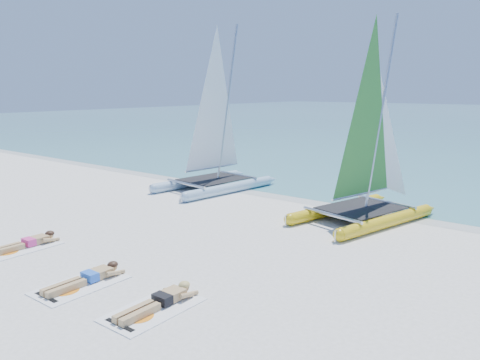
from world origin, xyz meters
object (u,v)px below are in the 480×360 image
object	(u,v)px
catamaran_blue	(215,139)
sunbather_b	(88,277)
towel_c	(153,309)
sunbather_c	(161,300)
towel_a	(20,249)
towel_b	(81,285)
sunbather_a	(27,242)
catamaran_yellow	(373,154)

from	to	relation	value
catamaran_blue	sunbather_b	bearing A→B (deg)	-57.58
catamaran_blue	sunbather_b	size ratio (longest dim) A/B	3.87
towel_c	sunbather_c	size ratio (longest dim) A/B	1.07
towel_a	towel_b	xyz separation A→B (m)	(3.15, -0.37, 0.00)
sunbather_a	catamaran_yellow	bearing A→B (deg)	53.87
catamaran_blue	sunbather_a	xyz separation A→B (m)	(0.83, -8.28, -1.88)
sunbather_a	sunbather_c	world-z (taller)	same
catamaran_blue	catamaran_yellow	distance (m)	6.65
towel_c	towel_b	bearing A→B (deg)	-174.70
towel_a	sunbather_a	size ratio (longest dim) A/B	1.07
catamaran_blue	sunbather_a	size ratio (longest dim) A/B	3.87
catamaran_yellow	towel_a	xyz separation A→B (m)	(-5.81, -8.15, -2.00)
sunbather_b	towel_c	xyz separation A→B (m)	(1.99, -0.01, -0.11)
towel_b	sunbather_b	size ratio (longest dim) A/B	1.07
towel_b	sunbather_c	bearing A→B (deg)	10.72
catamaran_yellow	sunbather_b	size ratio (longest dim) A/B	3.69
towel_a	sunbather_b	distance (m)	3.16
catamaran_blue	sunbather_c	bearing A→B (deg)	-47.11
sunbather_c	catamaran_yellow	bearing A→B (deg)	85.29
catamaran_blue	towel_a	xyz separation A→B (m)	(0.83, -8.48, -1.98)
catamaran_yellow	sunbather_a	xyz separation A→B (m)	(-5.81, -7.96, -1.89)
catamaran_yellow	sunbather_c	size ratio (longest dim) A/B	3.69
sunbather_a	towel_b	size ratio (longest dim) A/B	0.93
towel_b	sunbather_b	bearing A→B (deg)	90.00
sunbather_b	sunbather_c	xyz separation A→B (m)	(1.99, 0.18, 0.00)
sunbather_c	towel_b	bearing A→B (deg)	-169.28
towel_c	sunbather_b	bearing A→B (deg)	179.78
sunbather_a	sunbather_b	size ratio (longest dim) A/B	1.00
catamaran_yellow	towel_c	world-z (taller)	catamaran_yellow
catamaran_blue	towel_b	distance (m)	9.90
catamaran_blue	towel_c	world-z (taller)	catamaran_blue
towel_c	catamaran_blue	bearing A→B (deg)	124.56
towel_a	towel_c	xyz separation A→B (m)	(5.14, -0.19, 0.00)
towel_a	sunbather_c	size ratio (longest dim) A/B	1.07
catamaran_yellow	towel_a	world-z (taller)	catamaran_yellow
catamaran_yellow	towel_a	size ratio (longest dim) A/B	3.45
catamaran_yellow	sunbather_a	world-z (taller)	catamaran_yellow
towel_c	sunbather_a	bearing A→B (deg)	175.77
towel_a	towel_c	distance (m)	5.14
sunbather_a	towel_c	distance (m)	5.15
catamaran_blue	sunbather_c	world-z (taller)	catamaran_blue
sunbather_b	catamaran_yellow	bearing A→B (deg)	72.30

